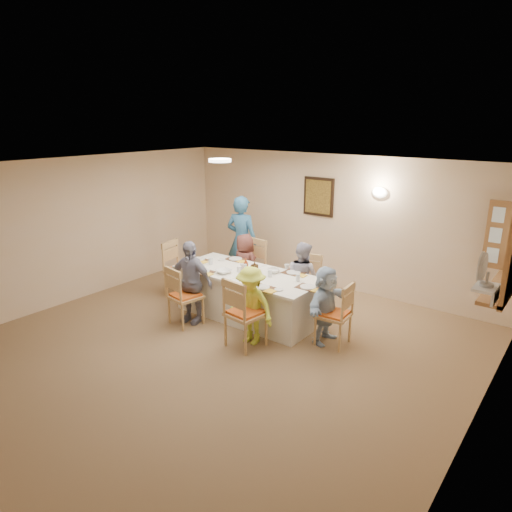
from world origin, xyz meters
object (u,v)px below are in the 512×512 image
Objects in this scene: desk_fan at (485,273)px; chair_front_right at (246,312)px; diner_front_right at (251,306)px; caregiver at (242,241)px; diner_front_left at (190,282)px; dining_table at (248,295)px; diner_back_left at (245,265)px; chair_left_end at (180,269)px; diner_back_right at (302,278)px; diner_right_end at (326,305)px; condiment_ketchup at (246,265)px; chair_right_end at (333,313)px; chair_back_left at (249,268)px; chair_back_right at (306,283)px; chair_front_left at (185,295)px.

chair_front_right is at bearing -170.26° from desk_fan.
diner_front_right is (-2.84, -0.37, -0.98)m from desk_fan.
diner_front_left is at bearing 93.94° from caregiver.
dining_table is 2.07× the size of diner_back_left.
chair_left_end is 2.26m from diner_back_right.
chair_left_end is at bearing -13.51° from chair_front_right.
diner_right_end is 2.74m from caregiver.
caregiver reaches higher than condiment_ketchup.
chair_right_end is at bearing -98.41° from chair_left_end.
diner_back_left is 0.88× the size of diner_front_left.
caregiver is (-0.45, 0.47, 0.29)m from diner_back_left.
chair_front_right is at bearing -48.04° from chair_back_left.
chair_left_end is at bearing 56.62° from caregiver.
caregiver is (-1.65, 1.83, 0.29)m from diner_front_right.
diner_back_right is 1.74m from caregiver.
diner_front_left is 0.91m from condiment_ketchup.
chair_right_end is at bearing -49.13° from chair_back_right.
caregiver is (-0.45, 0.35, 0.36)m from chair_back_left.
desk_fan is 0.12× the size of dining_table.
chair_back_left is at bearing 164.61° from desk_fan.
dining_table is 1.01m from chair_front_right.
dining_table is at bearing -48.04° from chair_back_left.
dining_table is 2.38× the size of chair_left_end.
chair_front_right is (0.60, -0.80, 0.14)m from dining_table.
diner_back_left is at bearing 131.98° from diner_front_right.
chair_left_end is at bearing 176.42° from desk_fan.
diner_front_left reaches higher than condiment_ketchup.
condiment_ketchup is (1.00, -1.13, 0.00)m from caregiver.
chair_front_left is at bearing -124.23° from condiment_ketchup.
chair_back_left is 1.03m from condiment_ketchup.
chair_right_end is 2.26m from diner_front_left.
desk_fan is at bearing 173.69° from diner_back_left.
chair_back_right is 0.82× the size of diner_front_right.
chair_back_left is at bearing -46.23° from chair_front_right.
chair_back_left is 2.00m from chair_front_right.
diner_back_right reaches higher than chair_right_end.
diner_front_right reaches higher than chair_front_right.
dining_table is 1.55m from chair_right_end.
chair_right_end is 0.54× the size of caregiver.
dining_table is 1.98× the size of diner_back_right.
chair_front_left is 0.56× the size of caregiver.
desk_fan is 4.15m from diner_front_left.
chair_front_left is 4.42× the size of condiment_ketchup.
desk_fan is at bearing -5.37° from condiment_ketchup.
diner_back_right is at bearing 154.22° from caregiver.
chair_right_end is 0.82× the size of diner_front_right.
desk_fan is 4.77m from caregiver.
diner_front_right reaches higher than chair_back_left.
chair_front_left is at bearing -173.73° from diner_front_right.
diner_back_right is 1.06× the size of diner_right_end.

